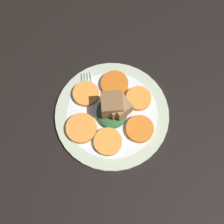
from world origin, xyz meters
TOP-DOWN VIEW (x-y plane):
  - table_slab at (0.00, 0.00)cm, footprint 120.00×120.00cm
  - plate at (0.00, 0.00)cm, footprint 25.78×25.78cm
  - carrot_slice_0 at (-6.97, 1.11)cm, footprint 6.38×6.38cm
  - carrot_slice_1 at (-5.00, -5.59)cm, footprint 5.96×5.96cm
  - carrot_slice_2 at (3.11, -6.95)cm, footprint 6.81×6.81cm
  - carrot_slice_3 at (6.59, -1.40)cm, footprint 6.16×6.16cm
  - carrot_slice_4 at (4.26, 5.77)cm, footprint 6.14×6.14cm
  - carrot_slice_5 at (-2.95, 6.27)cm, footprint 5.72×5.72cm
  - center_pile at (-0.25, 0.37)cm, footprint 7.71×7.92cm
  - fork at (-1.99, -4.67)cm, footprint 18.03×2.96cm

SIDE VIEW (x-z plane):
  - table_slab at x=0.00cm, z-range 0.00..2.00cm
  - plate at x=0.00cm, z-range 1.99..3.04cm
  - fork at x=-1.99cm, z-range 3.10..3.50cm
  - carrot_slice_0 at x=-6.97cm, z-range 3.10..4.30cm
  - carrot_slice_1 at x=-5.00cm, z-range 3.10..4.30cm
  - carrot_slice_2 at x=3.11cm, z-range 3.10..4.30cm
  - carrot_slice_3 at x=6.59cm, z-range 3.10..4.30cm
  - carrot_slice_4 at x=4.26cm, z-range 3.10..4.30cm
  - carrot_slice_5 at x=-2.95cm, z-range 3.10..4.30cm
  - center_pile at x=-0.25cm, z-range 2.72..9.15cm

